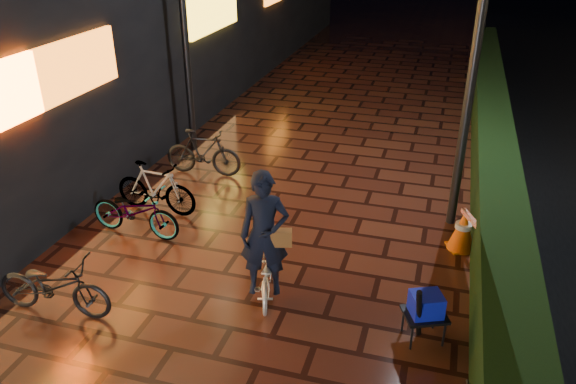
% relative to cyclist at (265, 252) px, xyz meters
% --- Properties ---
extents(hedge, '(0.70, 20.00, 1.00)m').
position_rel_cyclist_xyz_m(hedge, '(3.09, 6.10, -0.21)').
color(hedge, black).
rests_on(hedge, ground).
extents(lamp_post_hedge, '(0.54, 0.15, 5.67)m').
position_rel_cyclist_xyz_m(lamp_post_hedge, '(2.41, 2.86, 2.41)').
color(lamp_post_hedge, black).
rests_on(lamp_post_hedge, ground).
extents(lamp_post_sf, '(0.52, 0.16, 5.38)m').
position_rel_cyclist_xyz_m(lamp_post_sf, '(-3.26, 4.64, 2.25)').
color(lamp_post_sf, black).
rests_on(lamp_post_sf, ground).
extents(cyclist, '(0.81, 1.41, 1.91)m').
position_rel_cyclist_xyz_m(cyclist, '(0.00, 0.00, 0.00)').
color(cyclist, silver).
rests_on(cyclist, ground).
extents(traffic_barrier, '(1.02, 1.64, 0.68)m').
position_rel_cyclist_xyz_m(traffic_barrier, '(2.85, 1.46, -0.37)').
color(traffic_barrier, orange).
rests_on(traffic_barrier, ground).
extents(cart_assembly, '(0.64, 0.69, 0.96)m').
position_rel_cyclist_xyz_m(cart_assembly, '(2.16, -0.30, -0.21)').
color(cart_assembly, black).
rests_on(cart_assembly, ground).
extents(parked_bikes_storefront, '(1.73, 5.20, 0.94)m').
position_rel_cyclist_xyz_m(parked_bikes_storefront, '(-2.56, 1.16, -0.26)').
color(parked_bikes_storefront, black).
rests_on(parked_bikes_storefront, ground).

